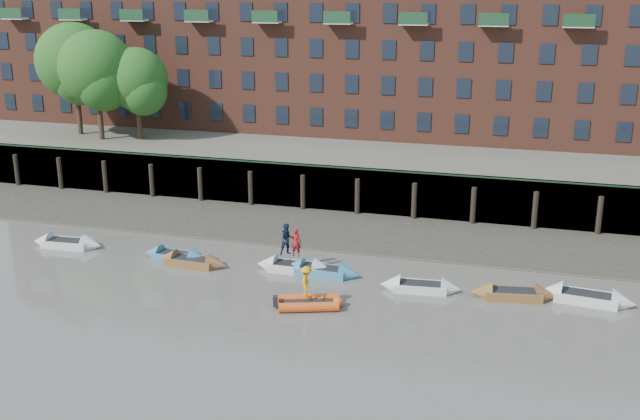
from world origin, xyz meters
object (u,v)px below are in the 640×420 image
at_px(rowboat_7, 586,298).
at_px(rowboat_0, 67,243).
at_px(rowboat_6, 513,294).
at_px(person_rower_a, 296,242).
at_px(rowboat_5, 420,287).
at_px(rowboat_1, 176,256).
at_px(rowboat_4, 322,271).
at_px(person_rower_b, 287,239).
at_px(rib_tender, 311,303).
at_px(rowboat_3, 295,267).
at_px(person_rib_crew, 306,282).
at_px(rowboat_2, 192,262).

bearing_deg(rowboat_7, rowboat_0, -172.94).
relative_size(rowboat_6, person_rower_a, 2.78).
xyz_separation_m(rowboat_5, person_rower_a, (-7.21, 0.92, 1.49)).
height_order(rowboat_1, rowboat_4, rowboat_4).
bearing_deg(rowboat_0, rowboat_5, -6.31).
bearing_deg(person_rower_b, rowboat_0, 146.25).
distance_m(rib_tender, person_rower_a, 5.31).
bearing_deg(person_rower_a, rowboat_5, 170.30).
bearing_deg(rib_tender, rowboat_0, 146.05).
bearing_deg(rowboat_1, rowboat_5, 2.27).
bearing_deg(rowboat_5, rowboat_6, -1.54).
bearing_deg(rowboat_4, rowboat_3, 178.28).
distance_m(rowboat_1, person_rower_b, 6.99).
xyz_separation_m(rowboat_7, person_rib_crew, (-13.57, -4.51, 1.10)).
bearing_deg(rib_tender, rowboat_3, 98.00).
relative_size(rowboat_3, person_rib_crew, 2.80).
bearing_deg(person_rib_crew, rowboat_0, 62.78).
xyz_separation_m(person_rower_a, person_rower_b, (-0.55, 0.10, 0.09)).
bearing_deg(rowboat_7, rowboat_4, -172.46).
relative_size(rowboat_0, person_rower_a, 2.80).
relative_size(rowboat_4, rowboat_7, 0.92).
bearing_deg(person_rower_a, rowboat_6, 174.95).
xyz_separation_m(rowboat_6, person_rower_a, (-11.98, 0.55, 1.48)).
bearing_deg(rowboat_4, rowboat_6, -0.02).
distance_m(rowboat_3, rowboat_7, 15.64).
xyz_separation_m(rowboat_0, rowboat_1, (7.49, -0.17, -0.02)).
height_order(rowboat_4, person_rower_b, person_rower_b).
bearing_deg(rowboat_6, rib_tender, -166.36).
xyz_separation_m(rowboat_6, rowboat_7, (3.61, 0.52, 0.02)).
xyz_separation_m(rowboat_7, person_rower_b, (-16.15, 0.14, 1.56)).
distance_m(person_rower_b, person_rib_crew, 5.33).
relative_size(rowboat_2, rib_tender, 1.31).
height_order(rowboat_0, rowboat_4, rowboat_0).
bearing_deg(person_rib_crew, rowboat_2, 52.84).
distance_m(rowboat_3, rowboat_5, 7.31).
xyz_separation_m(rowboat_0, rowboat_2, (8.79, -0.72, -0.01)).
xyz_separation_m(rowboat_4, person_rower_b, (-2.11, 0.30, 1.57)).
bearing_deg(rowboat_4, rowboat_0, -178.29).
bearing_deg(rowboat_5, rowboat_0, 171.97).
relative_size(rowboat_3, person_rower_a, 2.76).
bearing_deg(rowboat_6, person_rower_b, 168.18).
height_order(rowboat_3, rowboat_5, rowboat_3).
height_order(rowboat_1, rowboat_3, rowboat_3).
distance_m(rowboat_7, person_rower_a, 15.66).
relative_size(rowboat_3, rowboat_7, 0.93).
xyz_separation_m(rowboat_2, rowboat_6, (18.03, 0.30, 0.01)).
distance_m(rowboat_0, rowboat_7, 30.43).
height_order(rowboat_2, rowboat_5, rowboat_2).
bearing_deg(rowboat_0, rib_tender, -18.79).
bearing_deg(rowboat_2, rowboat_1, 159.52).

